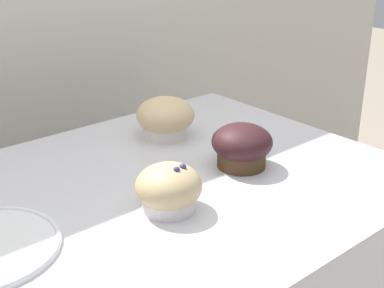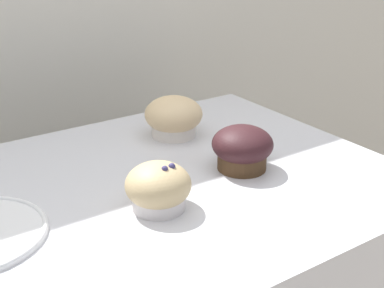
# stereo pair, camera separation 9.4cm
# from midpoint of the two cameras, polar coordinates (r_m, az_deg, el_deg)

# --- Properties ---
(wall_back) EXTENTS (3.20, 0.10, 1.80)m
(wall_back) POSITION_cam_midpoint_polar(r_m,az_deg,el_deg) (1.39, -17.80, 4.34)
(wall_back) COLOR beige
(wall_back) RESTS_ON ground
(muffin_front_center) EXTENTS (0.11, 0.11, 0.08)m
(muffin_front_center) POSITION_cam_midpoint_polar(r_m,az_deg,el_deg) (0.95, 8.24, -0.49)
(muffin_front_center) COLOR #472F1B
(muffin_front_center) RESTS_ON display_counter
(muffin_back_left) EXTENTS (0.10, 0.10, 0.08)m
(muffin_back_left) POSITION_cam_midpoint_polar(r_m,az_deg,el_deg) (0.81, -0.30, -4.78)
(muffin_back_left) COLOR silver
(muffin_back_left) RESTS_ON display_counter
(muffin_back_right) EXTENTS (0.12, 0.12, 0.08)m
(muffin_back_right) POSITION_cam_midpoint_polar(r_m,az_deg,el_deg) (1.09, 0.51, 2.85)
(muffin_back_right) COLOR white
(muffin_back_right) RESTS_ON display_counter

